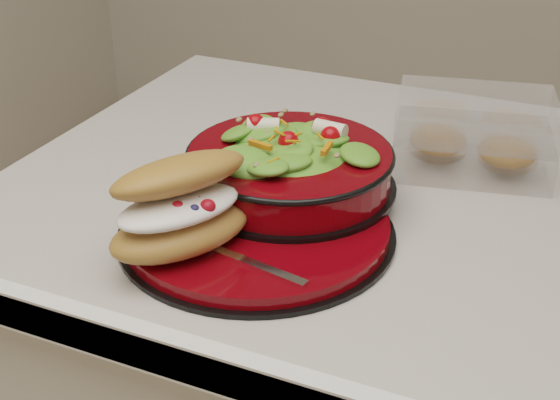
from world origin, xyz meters
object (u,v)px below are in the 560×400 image
at_px(salad_bowl, 290,160).
at_px(dinner_plate, 257,228).
at_px(fork, 240,259).
at_px(pastry_box, 473,135).
at_px(croissant, 182,207).

bearing_deg(salad_bowl, dinner_plate, -92.06).
xyz_separation_m(fork, pastry_box, (0.16, 0.35, 0.02)).
height_order(salad_bowl, pastry_box, salad_bowl).
height_order(dinner_plate, croissant, croissant).
relative_size(dinner_plate, pastry_box, 1.39).
xyz_separation_m(dinner_plate, pastry_box, (0.18, 0.27, 0.03)).
relative_size(dinner_plate, fork, 2.08).
bearing_deg(fork, pastry_box, -13.78).
distance_m(dinner_plate, pastry_box, 0.33).
xyz_separation_m(salad_bowl, fork, (0.02, -0.17, -0.04)).
relative_size(dinner_plate, croissant, 1.64).
bearing_deg(salad_bowl, pastry_box, 46.54).
height_order(salad_bowl, croissant, salad_bowl).
bearing_deg(fork, croissant, 99.26).
xyz_separation_m(dinner_plate, croissant, (-0.05, -0.08, 0.06)).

